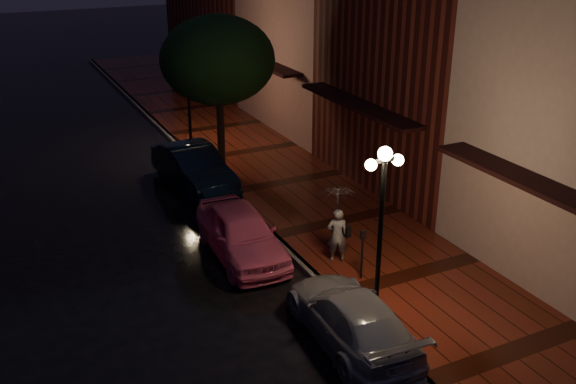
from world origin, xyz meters
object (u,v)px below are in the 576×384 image
pink_car (241,233)px  woman_with_umbrella (338,213)px  streetlamp_far (188,90)px  parking_meter (362,250)px  silver_car (351,318)px  street_tree (218,63)px  streetlamp_near (381,225)px  navy_car (194,168)px

pink_car → woman_with_umbrella: (2.19, -1.66, 0.87)m
streetlamp_far → parking_meter: 12.44m
silver_car → woman_with_umbrella: 3.71m
street_tree → silver_car: bearing=-96.0°
parking_meter → street_tree: bearing=94.5°
streetlamp_near → navy_car: streetlamp_near is taller
silver_car → parking_meter: (1.60, 2.10, 0.37)m
streetlamp_far → navy_car: (-1.18, -3.95, -1.84)m
street_tree → silver_car: 12.03m
streetlamp_near → pink_car: (-1.62, 4.48, -1.87)m
parking_meter → navy_car: bearing=104.4°
pink_car → silver_car: pink_car is taller
streetlamp_near → woman_with_umbrella: 3.04m
silver_car → woman_with_umbrella: size_ratio=1.99×
pink_car → navy_car: (0.44, 5.57, 0.03)m
street_tree → parking_meter: street_tree is taller
woman_with_umbrella → navy_car: bearing=-54.0°
streetlamp_far → woman_with_umbrella: 11.24m
silver_car → woman_with_umbrella: woman_with_umbrella is taller
navy_car → silver_car: (0.23, -10.47, -0.13)m
streetlamp_near → streetlamp_far: bearing=90.0°
navy_car → parking_meter: size_ratio=3.28×
pink_car → parking_meter: 3.62m
pink_car → navy_car: 5.58m
silver_car → pink_car: bearing=-78.7°
woman_with_umbrella → parking_meter: bearing=116.7°
navy_car → parking_meter: 8.58m
streetlamp_near → street_tree: 11.12m
streetlamp_near → navy_car: size_ratio=0.93×
street_tree → pink_car: street_tree is taller
streetlamp_near → navy_car: 10.28m
streetlamp_far → pink_car: streetlamp_far is taller
silver_car → streetlamp_far: bearing=-90.3°
streetlamp_near → parking_meter: (0.65, 1.67, -1.59)m
streetlamp_far → silver_car: 14.59m
streetlamp_far → navy_car: streetlamp_far is taller
pink_car → silver_car: bearing=-79.7°
navy_car → street_tree: bearing=28.3°
woman_with_umbrella → parking_meter: size_ratio=1.56×
streetlamp_near → streetlamp_far: (0.00, 14.00, 0.00)m
streetlamp_near → street_tree: street_tree is taller
street_tree → pink_car: size_ratio=1.35×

